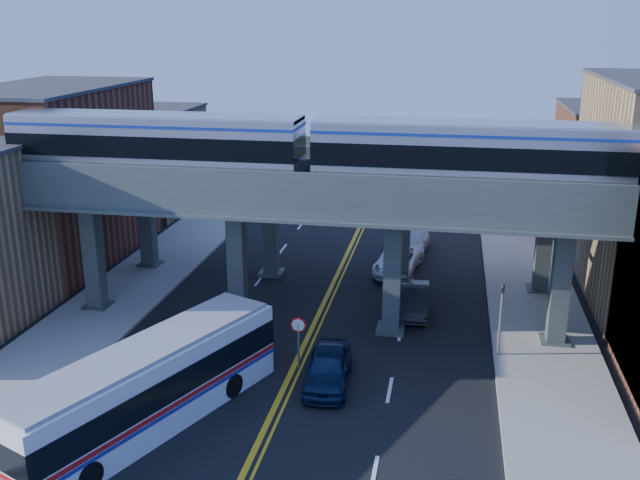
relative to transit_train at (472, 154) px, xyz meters
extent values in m
plane|color=black|center=(-7.49, -8.00, -9.20)|extent=(120.00, 120.00, 0.00)
cube|color=gray|center=(-18.99, 2.00, -9.12)|extent=(5.00, 70.00, 0.16)
cube|color=gray|center=(4.01, 2.00, -9.12)|extent=(5.00, 70.00, 0.16)
cube|color=brown|center=(-25.99, 8.00, -3.70)|extent=(8.00, 14.00, 11.00)
cube|color=#9E7F52|center=(-25.99, 21.00, -5.20)|extent=(8.00, 10.00, 8.00)
cube|color=brown|center=(11.01, 21.00, -4.70)|extent=(8.00, 10.00, 9.00)
cube|color=#424C48|center=(-19.49, 0.00, -6.20)|extent=(0.85, 0.85, 6.00)
cube|color=#424C48|center=(-11.49, 0.00, -6.20)|extent=(0.85, 0.85, 6.00)
cube|color=#424C48|center=(-3.49, 0.00, -6.20)|extent=(0.85, 0.85, 6.00)
cube|color=#424C48|center=(4.51, 0.00, -6.20)|extent=(0.85, 0.85, 6.00)
cube|color=#454F49|center=(-7.49, 0.00, -2.50)|extent=(52.00, 3.60, 1.40)
cube|color=#424C48|center=(-19.49, 7.00, -6.20)|extent=(0.85, 0.85, 6.00)
cube|color=#424C48|center=(-11.49, 7.00, -6.20)|extent=(0.85, 0.85, 6.00)
cube|color=#424C48|center=(-3.49, 7.00, -6.20)|extent=(0.85, 0.85, 6.00)
cube|color=#424C48|center=(4.51, 7.00, -6.20)|extent=(0.85, 0.85, 6.00)
cube|color=#454F49|center=(-7.49, 7.00, -2.50)|extent=(52.00, 3.60, 1.40)
cube|color=black|center=(-20.17, 0.00, -1.68)|extent=(2.12, 2.12, 0.24)
cube|color=black|center=(-10.78, 0.00, -1.68)|extent=(2.12, 2.12, 0.24)
cube|color=silver|center=(-15.47, 0.00, -0.02)|extent=(14.67, 2.80, 3.09)
cube|color=black|center=(-15.47, 0.00, 0.13)|extent=(14.69, 2.86, 1.06)
cube|color=black|center=(-4.69, 0.00, -1.68)|extent=(2.12, 2.12, 0.24)
cube|color=black|center=(4.69, 0.00, -1.68)|extent=(2.12, 2.12, 0.24)
cube|color=silver|center=(0.00, 0.00, -0.02)|extent=(14.67, 2.80, 3.09)
cube|color=black|center=(0.00, 0.00, 0.13)|extent=(14.69, 2.86, 1.06)
cylinder|color=slate|center=(-7.19, -5.00, -8.05)|extent=(0.09, 0.09, 2.30)
cylinder|color=red|center=(-7.19, -5.00, -6.95)|extent=(0.76, 0.04, 0.76)
cylinder|color=slate|center=(1.71, -2.00, -7.60)|extent=(0.12, 0.12, 3.20)
imported|color=black|center=(1.71, -2.00, -5.55)|extent=(0.15, 0.18, 0.90)
cube|color=white|center=(-11.94, -10.43, -7.61)|extent=(7.32, 12.37, 3.18)
cube|color=black|center=(-11.94, -10.43, -7.20)|extent=(7.39, 12.43, 1.08)
cube|color=#B21419|center=(-11.94, -10.43, -7.92)|extent=(7.38, 12.43, 0.18)
cylinder|color=black|center=(-13.50, -14.05, -8.69)|extent=(2.95, 2.04, 1.03)
cylinder|color=black|center=(-10.58, -7.26, -8.69)|extent=(2.95, 2.04, 1.03)
imported|color=#101E3C|center=(-5.69, -5.97, -8.42)|extent=(2.12, 4.71, 1.57)
imported|color=#292A2B|center=(-2.49, 2.64, -8.46)|extent=(1.72, 4.57, 1.49)
imported|color=white|center=(-3.91, 8.84, -8.49)|extent=(2.92, 5.38, 1.43)
imported|color=silver|center=(-3.30, 12.91, -8.40)|extent=(2.64, 5.67, 1.60)
camera|label=1|loc=(-0.96, -33.26, 6.05)|focal=40.00mm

